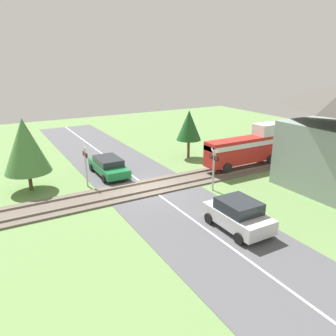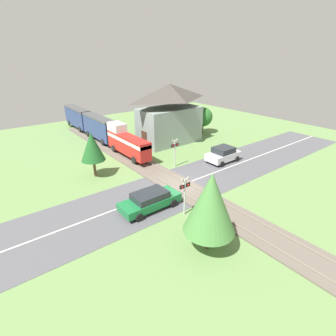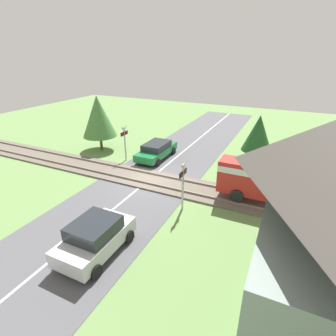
# 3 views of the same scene
# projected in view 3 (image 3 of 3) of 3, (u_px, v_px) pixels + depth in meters

# --- Properties ---
(ground_plane) EXTENTS (60.00, 60.00, 0.00)m
(ground_plane) POSITION_uv_depth(u_px,v_px,m) (149.00, 180.00, 18.26)
(ground_plane) COLOR #66894C
(road_surface) EXTENTS (48.00, 6.40, 0.02)m
(road_surface) POSITION_uv_depth(u_px,v_px,m) (149.00, 180.00, 18.26)
(road_surface) COLOR #515156
(road_surface) RESTS_ON ground_plane
(track_bed) EXTENTS (2.80, 48.00, 0.24)m
(track_bed) POSITION_uv_depth(u_px,v_px,m) (149.00, 179.00, 18.24)
(track_bed) COLOR #665B51
(track_bed) RESTS_ON ground_plane
(car_near_crossing) EXTENTS (4.56, 1.94, 1.35)m
(car_near_crossing) POSITION_uv_depth(u_px,v_px,m) (157.00, 150.00, 21.77)
(car_near_crossing) COLOR #197038
(car_near_crossing) RESTS_ON ground_plane
(car_far_side) EXTENTS (3.64, 2.04, 1.60)m
(car_far_side) POSITION_uv_depth(u_px,v_px,m) (95.00, 237.00, 11.36)
(car_far_side) COLOR silver
(car_far_side) RESTS_ON ground_plane
(crossing_signal_west_approach) EXTENTS (0.90, 0.18, 2.89)m
(crossing_signal_west_approach) POSITION_uv_depth(u_px,v_px,m) (125.00, 138.00, 20.90)
(crossing_signal_west_approach) COLOR #B7B7B7
(crossing_signal_west_approach) RESTS_ON ground_plane
(crossing_signal_east_approach) EXTENTS (0.90, 0.18, 2.89)m
(crossing_signal_east_approach) POSITION_uv_depth(u_px,v_px,m) (183.00, 180.00, 14.12)
(crossing_signal_east_approach) COLOR #B7B7B7
(crossing_signal_east_approach) RESTS_ON ground_plane
(tree_roadside_hedge) EXTENTS (2.15, 2.15, 4.19)m
(tree_roadside_hedge) POSITION_uv_depth(u_px,v_px,m) (258.00, 133.00, 18.59)
(tree_roadside_hedge) COLOR brown
(tree_roadside_hedge) RESTS_ON ground_plane
(tree_beyond_track) EXTENTS (2.96, 2.96, 4.83)m
(tree_beyond_track) POSITION_uv_depth(u_px,v_px,m) (98.00, 116.00, 22.79)
(tree_beyond_track) COLOR brown
(tree_beyond_track) RESTS_ON ground_plane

